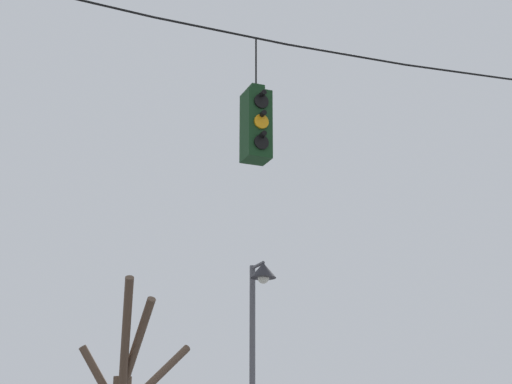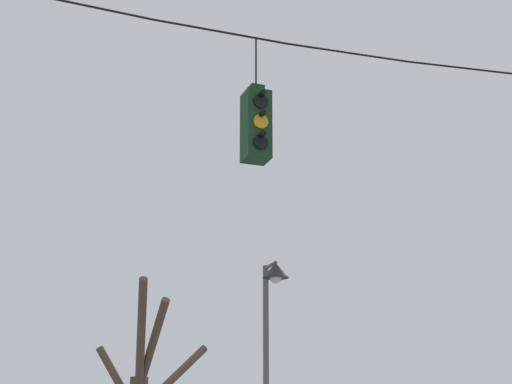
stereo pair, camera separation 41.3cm
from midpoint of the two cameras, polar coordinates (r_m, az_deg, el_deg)
The scene contains 3 objects.
span_wire at distance 10.97m, azimuth -3.54°, elevation 12.17°, with size 13.58×0.03×0.41m.
traffic_light_over_intersection at distance 10.48m, azimuth -1.11°, elevation 4.91°, with size 0.34×0.46×1.80m.
street_lamp at distance 16.03m, azimuth -0.56°, elevation -9.60°, with size 0.53×0.90×5.36m.
Camera 1 is at (-3.21, -9.15, 1.83)m, focal length 55.00 mm.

